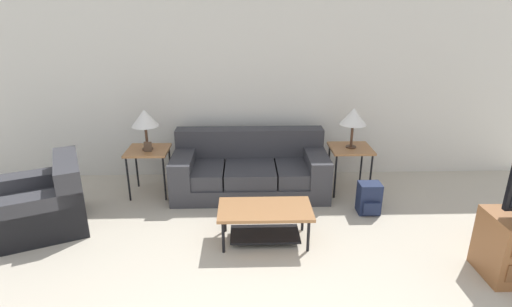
% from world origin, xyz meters
% --- Properties ---
extents(wall_back, '(8.59, 0.06, 2.60)m').
position_xyz_m(wall_back, '(0.00, 4.18, 1.30)').
color(wall_back, silver).
rests_on(wall_back, ground_plane).
extents(couch, '(2.09, 0.96, 0.82)m').
position_xyz_m(couch, '(-0.03, 3.55, 0.29)').
color(couch, '#38383D').
rests_on(couch, ground_plane).
extents(armchair, '(1.24, 1.25, 0.80)m').
position_xyz_m(armchair, '(-2.42, 2.64, 0.28)').
color(armchair, '#38383D').
rests_on(armchair, ground_plane).
extents(coffee_table, '(1.01, 0.54, 0.40)m').
position_xyz_m(coffee_table, '(0.11, 2.25, 0.30)').
color(coffee_table, '#A87042').
rests_on(coffee_table, ground_plane).
extents(side_table_left, '(0.55, 0.52, 0.64)m').
position_xyz_m(side_table_left, '(-1.40, 3.50, 0.58)').
color(side_table_left, '#A87042').
rests_on(side_table_left, ground_plane).
extents(side_table_right, '(0.55, 0.52, 0.64)m').
position_xyz_m(side_table_right, '(1.34, 3.50, 0.58)').
color(side_table_right, '#A87042').
rests_on(side_table_right, ground_plane).
extents(table_lamp_left, '(0.35, 0.35, 0.54)m').
position_xyz_m(table_lamp_left, '(-1.40, 3.50, 1.07)').
color(table_lamp_left, '#472D1E').
rests_on(table_lamp_left, side_table_left).
extents(table_lamp_right, '(0.35, 0.35, 0.54)m').
position_xyz_m(table_lamp_right, '(1.34, 3.50, 1.07)').
color(table_lamp_right, '#472D1E').
rests_on(table_lamp_right, side_table_right).
extents(backpack, '(0.27, 0.29, 0.40)m').
position_xyz_m(backpack, '(1.44, 2.85, 0.19)').
color(backpack, '#1E2847').
rests_on(backpack, ground_plane).
extents(picture_frame, '(0.10, 0.04, 0.13)m').
position_xyz_m(picture_frame, '(-1.37, 3.42, 0.71)').
color(picture_frame, '#4C3828').
rests_on(picture_frame, side_table_left).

